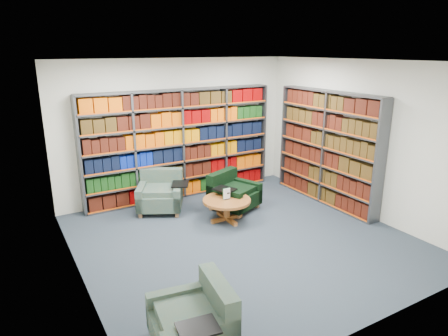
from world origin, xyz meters
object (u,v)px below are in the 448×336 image
chair_green_right (231,194)px  coffee_table (227,204)px  chair_teal_left (161,194)px  chair_teal_front (198,322)px

chair_green_right → coffee_table: (-0.37, -0.46, 0.04)m
chair_teal_left → chair_teal_front: 3.83m
coffee_table → chair_teal_left: bearing=126.3°
chair_green_right → coffee_table: bearing=-129.1°
chair_green_right → chair_teal_front: 3.76m
chair_teal_front → chair_green_right: bearing=53.7°
chair_teal_left → chair_green_right: 1.35m
chair_teal_front → coffee_table: (1.86, 2.58, 0.04)m
chair_teal_left → chair_teal_front: chair_teal_left is taller
chair_green_right → coffee_table: size_ratio=1.21×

